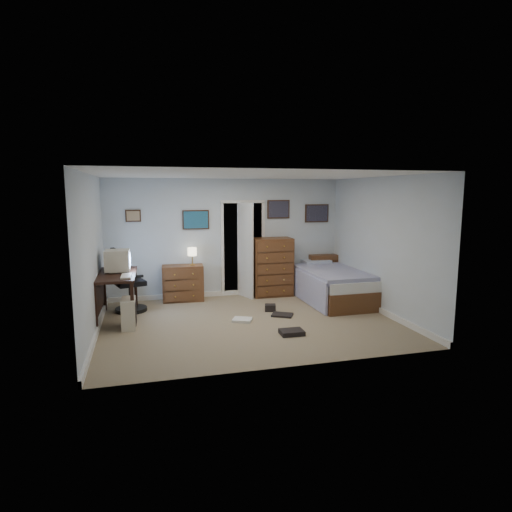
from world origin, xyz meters
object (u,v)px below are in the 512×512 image
(computer_desk, at_px, (111,284))
(low_dresser, at_px, (183,283))
(office_chair, at_px, (127,287))
(tall_dresser, at_px, (272,267))
(bed, at_px, (331,284))

(computer_desk, height_order, low_dresser, computer_desk)
(office_chair, bearing_deg, computer_desk, -135.36)
(tall_dresser, bearing_deg, bed, -34.50)
(computer_desk, distance_m, bed, 4.30)
(office_chair, relative_size, tall_dresser, 0.96)
(tall_dresser, bearing_deg, computer_desk, -162.04)
(computer_desk, height_order, tall_dresser, tall_dresser)
(office_chair, xyz_separation_m, tall_dresser, (2.99, 0.55, 0.16))
(computer_desk, height_order, office_chair, office_chair)
(office_chair, distance_m, low_dresser, 1.24)
(office_chair, height_order, tall_dresser, tall_dresser)
(low_dresser, distance_m, tall_dresser, 1.92)
(tall_dresser, xyz_separation_m, bed, (1.05, -0.74, -0.28))
(computer_desk, distance_m, tall_dresser, 3.39)
(computer_desk, bearing_deg, tall_dresser, 18.56)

